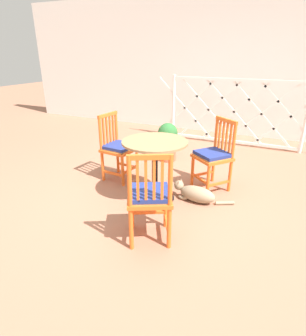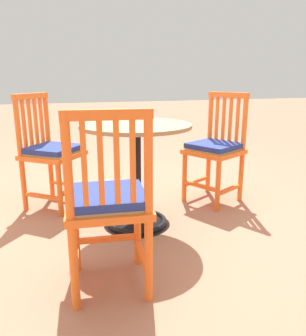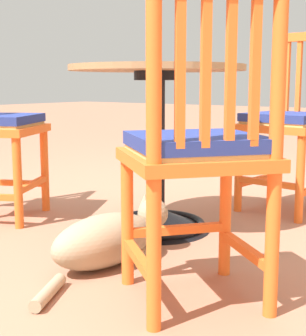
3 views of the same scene
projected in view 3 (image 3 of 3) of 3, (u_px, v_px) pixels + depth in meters
The scene contains 5 objects.
ground_plane at pixel (146, 227), 2.39m from camera, with size 24.00×24.00×0.00m, color #A36B51.
cafe_table at pixel (157, 167), 2.31m from camera, with size 0.76×0.76×0.73m.
orange_chair_near_fence at pixel (198, 155), 1.51m from camera, with size 0.56×0.56×0.91m.
orange_chair_by_planter at pixel (289, 124), 2.65m from camera, with size 0.44×0.44×0.91m.
tabby_cat at pixel (112, 238), 1.89m from camera, with size 0.74×0.26×0.23m.
Camera 3 is at (1.84, 1.41, 0.65)m, focal length 55.82 mm.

